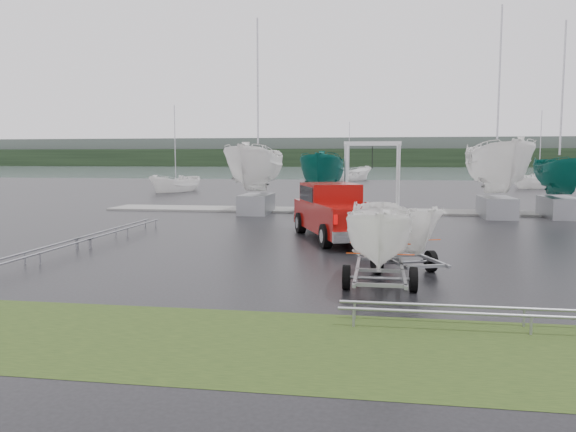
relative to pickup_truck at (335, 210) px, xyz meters
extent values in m
plane|color=black|center=(0.42, -2.02, -1.12)|extent=(120.00, 120.00, 0.00)
plane|color=gray|center=(0.42, 97.98, -1.12)|extent=(300.00, 300.00, 0.00)
plane|color=#223313|center=(0.42, -13.02, -1.11)|extent=(40.00, 40.00, 0.00)
cube|color=gray|center=(0.42, 10.98, -1.07)|extent=(30.00, 3.00, 0.12)
cube|color=black|center=(0.42, 167.98, 1.88)|extent=(300.00, 8.00, 6.00)
cube|color=#4C5651|center=(0.42, 175.98, 3.88)|extent=(300.00, 6.00, 10.00)
cube|color=maroon|center=(0.12, -0.33, -0.25)|extent=(4.21, 6.65, 1.03)
cube|color=maroon|center=(-0.27, 0.74, 0.56)|extent=(2.74, 3.03, 0.92)
cube|color=black|center=(-0.27, 0.74, 0.62)|extent=(2.68, 2.79, 0.60)
cube|color=silver|center=(1.23, -3.33, -0.57)|extent=(2.12, 0.94, 0.38)
cylinder|color=black|center=(-1.56, 1.25, -0.68)|extent=(0.60, 0.93, 0.87)
cylinder|color=black|center=(0.37, 1.96, -0.68)|extent=(0.60, 0.93, 0.87)
cylinder|color=black|center=(-0.13, -2.61, -0.68)|extent=(0.60, 0.93, 0.87)
cylinder|color=black|center=(1.80, -1.90, -0.68)|extent=(0.60, 0.93, 0.87)
cube|color=gray|center=(1.82, -6.52, -0.67)|extent=(1.32, 3.41, 0.08)
cube|color=gray|center=(2.85, -6.14, -0.67)|extent=(1.32, 3.41, 0.08)
cylinder|color=gray|center=(2.40, -6.52, -0.82)|extent=(1.53, 0.63, 0.08)
cylinder|color=black|center=(1.65, -6.79, -0.82)|extent=(0.38, 0.63, 0.60)
cylinder|color=black|center=(3.15, -6.24, -0.82)|extent=(0.38, 0.63, 0.60)
imported|color=white|center=(2.33, -6.33, 1.31)|extent=(1.89, 1.91, 3.88)
cube|color=#FF4608|center=(2.06, -5.58, -0.12)|extent=(1.47, 0.58, 0.03)
cube|color=#FF4608|center=(2.61, -7.08, -0.12)|extent=(1.47, 0.58, 0.03)
cube|color=gray|center=(1.17, -8.54, -0.67)|extent=(0.09, 3.60, 0.08)
cube|color=gray|center=(2.27, -8.55, -0.67)|extent=(0.09, 3.60, 0.08)
cylinder|color=gray|center=(1.72, -8.74, -0.82)|extent=(1.60, 0.08, 0.08)
cylinder|color=black|center=(0.92, -8.74, -0.82)|extent=(0.18, 0.60, 0.60)
cylinder|color=black|center=(2.52, -8.75, -0.82)|extent=(0.18, 0.60, 0.60)
imported|color=white|center=(1.72, -8.54, 1.51)|extent=(1.61, 1.65, 4.27)
cube|color=#FF4608|center=(1.72, -7.74, -0.12)|extent=(1.55, 0.05, 0.03)
cube|color=#FF4608|center=(1.72, -9.34, -0.12)|extent=(1.55, 0.05, 0.03)
cylinder|color=silver|center=(-0.16, 10.18, 0.88)|extent=(0.16, 0.58, 3.99)
cylinder|color=silver|center=(-0.16, 11.78, 0.88)|extent=(0.16, 0.58, 3.99)
cylinder|color=silver|center=(2.84, 10.18, 0.88)|extent=(0.16, 0.58, 3.99)
cylinder|color=silver|center=(2.84, 11.78, 0.88)|extent=(0.16, 0.58, 3.99)
cube|color=silver|center=(1.34, 10.98, 2.88)|extent=(3.30, 0.25, 0.25)
cube|color=gray|center=(-5.15, 8.98, -0.57)|extent=(1.60, 3.20, 1.10)
imported|color=white|center=(-5.15, 8.98, 3.71)|extent=(2.80, 2.88, 7.45)
cylinder|color=#B2B2B7|center=(-5.15, 9.48, 6.37)|extent=(0.10, 0.10, 7.00)
cube|color=gray|center=(-1.34, 9.18, -0.57)|extent=(1.60, 3.20, 1.10)
imported|color=#0D5C50|center=(-1.34, 9.18, 3.13)|extent=(2.37, 2.43, 6.30)
cube|color=gray|center=(7.96, 8.98, -0.57)|extent=(1.60, 3.20, 1.10)
imported|color=white|center=(7.96, 8.98, 3.95)|extent=(2.99, 3.07, 7.94)
cylinder|color=#B2B2B7|center=(7.96, 9.48, 6.55)|extent=(0.10, 0.10, 7.00)
cube|color=gray|center=(11.24, 9.28, -0.57)|extent=(1.60, 3.20, 1.10)
imported|color=#0D5C50|center=(11.24, 9.28, 2.86)|extent=(2.17, 2.22, 5.76)
cylinder|color=#B2B2B7|center=(11.24, 9.78, 5.71)|extent=(0.10, 0.10, 7.00)
cylinder|color=gray|center=(-8.33, -1.02, -0.77)|extent=(0.06, 6.50, 0.06)
cylinder|color=gray|center=(-8.83, -1.02, -0.77)|extent=(0.06, 6.50, 0.06)
cylinder|color=gray|center=(-8.33, -7.02, -0.77)|extent=(0.06, 6.50, 0.06)
cylinder|color=gray|center=(-8.83, -7.02, -0.77)|extent=(0.06, 6.50, 0.06)
cylinder|color=gray|center=(4.42, -11.77, -0.77)|extent=(7.00, 0.06, 0.06)
cylinder|color=gray|center=(4.42, -11.27, -0.77)|extent=(7.00, 0.06, 0.06)
imported|color=white|center=(-16.95, 27.92, -1.12)|extent=(3.18, 3.22, 6.58)
cylinder|color=#B2B2B7|center=(-16.95, 27.92, 2.88)|extent=(0.08, 0.08, 8.00)
imported|color=white|center=(-2.19, 55.56, -1.12)|extent=(4.27, 4.27, 7.92)
cylinder|color=#B2B2B7|center=(-2.19, 55.56, 2.88)|extent=(0.08, 0.08, 8.00)
imported|color=white|center=(18.28, 39.52, -1.12)|extent=(3.71, 3.70, 6.96)
cylinder|color=#B2B2B7|center=(18.28, 39.52, 2.88)|extent=(0.08, 0.08, 8.00)
camera|label=1|loc=(1.61, -22.23, 2.09)|focal=35.00mm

